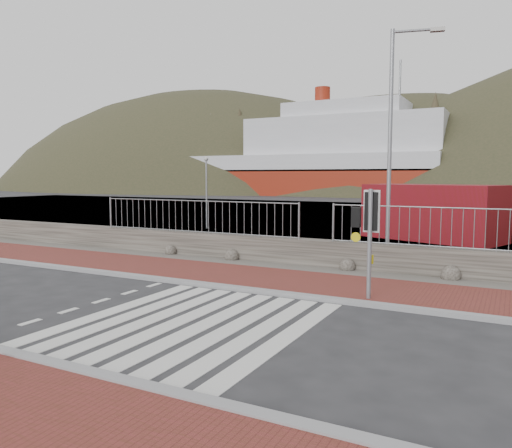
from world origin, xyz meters
The scene contains 14 objects.
ground centered at (0.00, 0.00, 0.00)m, with size 220.00×220.00×0.00m, color #28282B.
sidewalk_far centered at (0.00, 4.50, 0.04)m, with size 40.00×3.00×0.08m, color maroon.
kerb_near centered at (0.00, -3.00, 0.05)m, with size 40.00×0.25×0.12m, color gray.
kerb_far centered at (0.00, 3.00, 0.05)m, with size 40.00×0.25×0.12m, color gray.
zebra_crossing centered at (0.00, 0.00, 0.01)m, with size 4.62×5.60×0.01m.
gravel_strip centered at (0.00, 6.50, 0.03)m, with size 40.00×1.50×0.06m, color #59544C.
stone_wall centered at (0.00, 7.30, 0.45)m, with size 40.00×0.60×0.90m, color #403B34.
railing centered at (0.00, 7.15, 1.82)m, with size 18.07×0.07×1.22m.
quay centered at (0.00, 27.90, 0.00)m, with size 120.00×40.00×0.50m, color #4C4C4F.
water centered at (0.00, 62.90, 0.00)m, with size 220.00×50.00×0.05m, color #3F4C54.
ferry centered at (-24.65, 67.90, 5.36)m, with size 50.00×16.00×20.00m.
traffic_signal_far centered at (2.73, 3.45, 1.96)m, with size 0.64×0.24×2.71m.
streetlight centered at (2.27, 8.13, 4.30)m, with size 1.60×0.52×7.64m.
shipping_container centered at (2.33, 16.50, 1.31)m, with size 6.28×2.62×2.62m, color maroon.
Camera 1 is at (5.81, -8.27, 3.02)m, focal length 35.00 mm.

